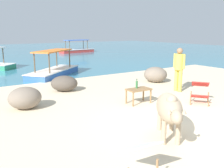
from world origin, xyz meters
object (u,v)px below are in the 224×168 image
(deck_chair_far, at_px, (200,91))
(cow, at_px, (169,109))
(person_standing, at_px, (179,66))
(boat_blue, at_px, (54,70))
(deck_chair_near, at_px, (146,162))
(low_bench_table, at_px, (139,91))
(boat_red, at_px, (77,50))
(bottle, at_px, (137,84))

(deck_chair_far, bearing_deg, cow, -12.43)
(person_standing, relative_size, boat_blue, 0.46)
(cow, xyz_separation_m, deck_chair_near, (-1.54, -1.02, -0.26))
(low_bench_table, bearing_deg, deck_chair_near, -126.44)
(boat_blue, bearing_deg, cow, -135.56)
(low_bench_table, relative_size, boat_red, 0.20)
(cow, relative_size, low_bench_table, 2.04)
(boat_blue, xyz_separation_m, boat_red, (6.99, 11.71, 0.00))
(low_bench_table, height_order, person_standing, person_standing)
(deck_chair_near, xyz_separation_m, person_standing, (4.91, 3.78, 0.56))
(low_bench_table, bearing_deg, person_standing, 12.28)
(low_bench_table, relative_size, person_standing, 0.48)
(bottle, xyz_separation_m, deck_chair_far, (1.66, -1.10, -0.20))
(low_bench_table, bearing_deg, boat_red, 71.68)
(deck_chair_far, bearing_deg, person_standing, -150.61)
(bottle, bearing_deg, boat_blue, 93.35)
(deck_chair_far, distance_m, person_standing, 1.63)
(cow, relative_size, boat_blue, 0.45)
(low_bench_table, height_order, deck_chair_far, deck_chair_far)
(bottle, distance_m, deck_chair_far, 2.00)
(low_bench_table, distance_m, bottle, 0.22)
(cow, bearing_deg, bottle, -166.57)
(low_bench_table, distance_m, person_standing, 2.35)
(low_bench_table, relative_size, deck_chair_far, 0.83)
(cow, bearing_deg, deck_chair_near, -18.37)
(deck_chair_far, height_order, boat_blue, boat_blue)
(low_bench_table, height_order, boat_blue, boat_blue)
(deck_chair_far, height_order, person_standing, person_standing)
(cow, distance_m, person_standing, 4.36)
(cow, height_order, boat_blue, boat_blue)
(deck_chair_near, distance_m, person_standing, 6.22)
(boat_blue, relative_size, boat_red, 0.94)
(cow, bearing_deg, boat_blue, -146.96)
(cow, height_order, deck_chair_near, cow)
(low_bench_table, xyz_separation_m, deck_chair_far, (1.66, -1.01, -0.00))
(bottle, xyz_separation_m, boat_red, (6.63, 17.87, -0.34))
(deck_chair_near, xyz_separation_m, boat_blue, (2.29, 9.62, -0.13))
(cow, distance_m, boat_blue, 8.64)
(person_standing, bearing_deg, bottle, 5.67)
(boat_blue, height_order, boat_red, same)
(boat_blue, bearing_deg, person_standing, -106.48)
(low_bench_table, bearing_deg, deck_chair_far, -29.32)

